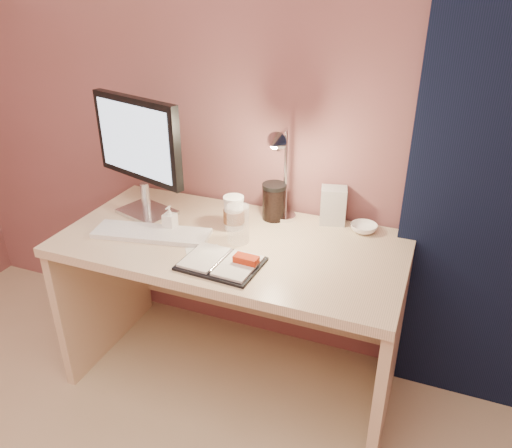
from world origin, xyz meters
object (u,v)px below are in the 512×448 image
at_px(coffee_cup, 234,214).
at_px(planner, 223,262).
at_px(desk, 239,278).
at_px(keyboard, 152,233).
at_px(clear_cup, 238,224).
at_px(monitor, 140,147).
at_px(product_box, 333,206).
at_px(bowl, 364,228).
at_px(lotion_bottle, 170,218).
at_px(desk_lamp, 276,168).
at_px(dark_jar, 274,203).

bearing_deg(coffee_cup, planner, -73.89).
distance_m(desk, keyboard, 0.43).
bearing_deg(clear_cup, keyboard, -166.17).
height_order(monitor, product_box, monitor).
xyz_separation_m(desk, product_box, (0.34, 0.23, 0.31)).
bearing_deg(keyboard, bowl, 12.62).
xyz_separation_m(planner, clear_cup, (-0.02, 0.19, 0.07)).
distance_m(planner, clear_cup, 0.20).
bearing_deg(keyboard, lotion_bottle, 45.08).
bearing_deg(bowl, desk, -158.09).
height_order(desk, desk_lamp, desk_lamp).
bearing_deg(desk_lamp, dark_jar, 108.77).
relative_size(monitor, lotion_bottle, 4.80).
relative_size(monitor, dark_jar, 3.61).
bearing_deg(keyboard, planner, -26.66).
distance_m(coffee_cup, product_box, 0.43).
relative_size(planner, desk_lamp, 0.70).
bearing_deg(clear_cup, desk_lamp, 58.37).
height_order(product_box, desk_lamp, desk_lamp).
bearing_deg(coffee_cup, desk_lamp, 20.04).
xyz_separation_m(clear_cup, product_box, (0.31, 0.31, 0.00)).
bearing_deg(product_box, lotion_bottle, -165.92).
bearing_deg(desk_lamp, monitor, -175.52).
xyz_separation_m(keyboard, coffee_cup, (0.29, 0.19, 0.06)).
relative_size(keyboard, planner, 1.59).
height_order(keyboard, dark_jar, dark_jar).
bearing_deg(desk_lamp, planner, -105.55).
distance_m(planner, lotion_bottle, 0.37).
xyz_separation_m(lotion_bottle, dark_jar, (0.37, 0.27, 0.02)).
height_order(desk, clear_cup, clear_cup).
height_order(coffee_cup, clear_cup, clear_cup).
bearing_deg(product_box, clear_cup, -149.00).
distance_m(dark_jar, desk_lamp, 0.22).
xyz_separation_m(keyboard, bowl, (0.81, 0.35, 0.01)).
bearing_deg(clear_cup, product_box, 44.44).
xyz_separation_m(dark_jar, desk_lamp, (0.04, -0.09, 0.20)).
bearing_deg(bowl, lotion_bottle, -159.58).
relative_size(keyboard, clear_cup, 3.09).
height_order(desk, dark_jar, dark_jar).
bearing_deg(dark_jar, lotion_bottle, -144.10).
bearing_deg(clear_cup, bowl, 30.42).
xyz_separation_m(planner, bowl, (0.43, 0.46, 0.01)).
xyz_separation_m(planner, desk_lamp, (0.08, 0.35, 0.26)).
relative_size(planner, product_box, 1.88).
distance_m(coffee_cup, clear_cup, 0.12).
height_order(keyboard, coffee_cup, coffee_cup).
bearing_deg(coffee_cup, monitor, -177.56).
bearing_deg(keyboard, desk_lamp, 17.69).
bearing_deg(monitor, desk_lamp, 25.01).
distance_m(desk, bowl, 0.58).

